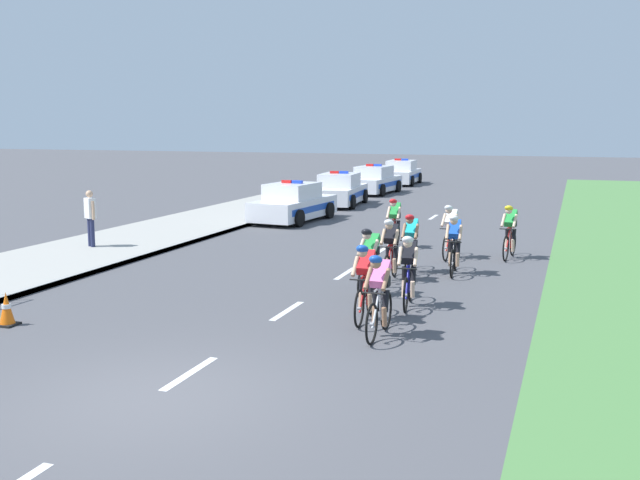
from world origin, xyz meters
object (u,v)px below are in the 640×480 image
(cyclist_ninth, at_px, (394,222))
(cyclist_tenth, at_px, (510,231))
(cyclist_fourth, at_px, (370,260))
(cyclist_eighth, at_px, (450,230))
(cyclist_seventh, at_px, (411,242))
(police_car_nearest, at_px, (293,204))
(cyclist_second, at_px, (365,281))
(cyclist_fifth, at_px, (391,249))
(cyclist_sixth, at_px, (454,243))
(police_car_second, at_px, (340,191))
(police_car_furthest, at_px, (401,173))
(spectator_closest, at_px, (90,214))
(cyclist_third, at_px, (408,270))
(traffic_cone_mid, at_px, (7,309))
(cyclist_lead, at_px, (379,294))
(police_car_third, at_px, (374,181))

(cyclist_ninth, bearing_deg, cyclist_tenth, -11.71)
(cyclist_fourth, bearing_deg, cyclist_eighth, 79.97)
(cyclist_seventh, bearing_deg, cyclist_ninth, 109.67)
(cyclist_fourth, height_order, cyclist_tenth, same)
(police_car_nearest, bearing_deg, cyclist_second, -63.50)
(cyclist_fifth, xyz_separation_m, cyclist_sixth, (1.31, 1.29, 0.00))
(cyclist_seventh, xyz_separation_m, police_car_second, (-6.41, 14.22, -0.11))
(cyclist_eighth, xyz_separation_m, police_car_furthest, (-7.01, 24.49, -0.11))
(cyclist_eighth, xyz_separation_m, spectator_closest, (-10.29, -2.22, 0.30))
(cyclist_tenth, bearing_deg, police_car_furthest, 109.69)
(cyclist_eighth, bearing_deg, cyclist_third, -88.99)
(cyclist_second, xyz_separation_m, cyclist_fourth, (-0.47, 2.08, 0.00))
(cyclist_fifth, distance_m, traffic_cone_mid, 8.56)
(cyclist_fourth, height_order, traffic_cone_mid, cyclist_fourth)
(cyclist_seventh, bearing_deg, police_car_furthest, 103.41)
(cyclist_lead, relative_size, cyclist_third, 1.00)
(cyclist_lead, height_order, cyclist_tenth, same)
(cyclist_fifth, relative_size, police_car_second, 0.38)
(police_car_second, bearing_deg, police_car_third, 90.03)
(police_car_third, bearing_deg, cyclist_fourth, -75.23)
(cyclist_ninth, bearing_deg, police_car_second, 115.74)
(cyclist_seventh, distance_m, police_car_second, 15.60)
(cyclist_lead, bearing_deg, spectator_closest, 150.03)
(cyclist_second, bearing_deg, police_car_nearest, 116.50)
(cyclist_seventh, bearing_deg, police_car_nearest, 127.54)
(cyclist_eighth, distance_m, cyclist_tenth, 1.65)
(traffic_cone_mid, xyz_separation_m, spectator_closest, (-3.60, 7.52, 0.77))
(cyclist_lead, height_order, police_car_second, police_car_second)
(cyclist_fourth, xyz_separation_m, police_car_third, (-6.10, 23.15, -0.11))
(cyclist_second, relative_size, spectator_closest, 1.03)
(cyclist_lead, xyz_separation_m, cyclist_ninth, (-1.98, 9.41, 0.00))
(cyclist_eighth, distance_m, traffic_cone_mid, 11.82)
(cyclist_ninth, height_order, police_car_second, police_car_second)
(cyclist_second, xyz_separation_m, cyclist_ninth, (-1.45, 8.44, 0.00))
(cyclist_eighth, bearing_deg, cyclist_ninth, 147.39)
(cyclist_eighth, relative_size, cyclist_tenth, 1.00)
(cyclist_fifth, bearing_deg, cyclist_seventh, 77.33)
(cyclist_third, height_order, police_car_second, police_car_second)
(cyclist_second, height_order, police_car_nearest, police_car_nearest)
(police_car_nearest, bearing_deg, cyclist_seventh, -52.46)
(traffic_cone_mid, bearing_deg, spectator_closest, 115.56)
(police_car_third, bearing_deg, cyclist_sixth, -69.71)
(cyclist_fifth, bearing_deg, cyclist_eighth, 76.32)
(traffic_cone_mid, height_order, spectator_closest, spectator_closest)
(spectator_closest, bearing_deg, cyclist_third, -19.48)
(police_car_furthest, bearing_deg, spectator_closest, -97.00)
(cyclist_ninth, bearing_deg, cyclist_fifth, -77.61)
(police_car_second, bearing_deg, police_car_nearest, -90.03)
(cyclist_second, bearing_deg, police_car_second, 109.02)
(cyclist_sixth, bearing_deg, cyclist_eighth, 101.68)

